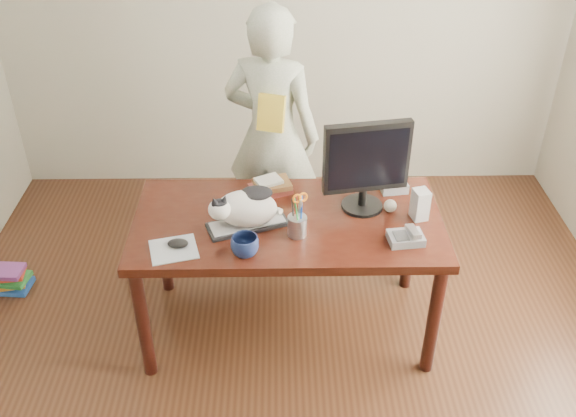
{
  "coord_description": "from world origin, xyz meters",
  "views": [
    {
      "loc": [
        -0.04,
        -2.11,
        2.66
      ],
      "look_at": [
        0.0,
        0.55,
        0.85
      ],
      "focal_mm": 40.0,
      "sensor_mm": 36.0,
      "label": 1
    }
  ],
  "objects_px": {
    "cat": "(244,207)",
    "calculator": "(392,182)",
    "desk": "(288,233)",
    "pen_cup": "(297,223)",
    "monitor": "(366,162)",
    "speaker": "(420,204)",
    "baseball": "(390,206)",
    "coffee_mug": "(245,246)",
    "book_pile_b": "(9,279)",
    "book_stack": "(271,186)",
    "mouse": "(178,243)",
    "keyboard": "(247,224)",
    "person": "(272,135)",
    "phone": "(406,237)"
  },
  "relations": [
    {
      "from": "desk",
      "to": "pen_cup",
      "type": "xyz_separation_m",
      "value": [
        0.04,
        -0.21,
        0.21
      ]
    },
    {
      "from": "person",
      "to": "keyboard",
      "type": "bearing_deg",
      "value": 99.1
    },
    {
      "from": "keyboard",
      "to": "pen_cup",
      "type": "height_order",
      "value": "pen_cup"
    },
    {
      "from": "pen_cup",
      "to": "calculator",
      "type": "distance_m",
      "value": 0.7
    },
    {
      "from": "cat",
      "to": "person",
      "type": "bearing_deg",
      "value": 61.34
    },
    {
      "from": "cat",
      "to": "book_pile_b",
      "type": "xyz_separation_m",
      "value": [
        -1.5,
        0.41,
        -0.8
      ]
    },
    {
      "from": "phone",
      "to": "book_stack",
      "type": "distance_m",
      "value": 0.82
    },
    {
      "from": "phone",
      "to": "book_pile_b",
      "type": "distance_m",
      "value": 2.47
    },
    {
      "from": "pen_cup",
      "to": "baseball",
      "type": "bearing_deg",
      "value": 21.9
    },
    {
      "from": "pen_cup",
      "to": "calculator",
      "type": "xyz_separation_m",
      "value": [
        0.54,
        0.44,
        -0.04
      ]
    },
    {
      "from": "speaker",
      "to": "book_pile_b",
      "type": "distance_m",
      "value": 2.54
    },
    {
      "from": "cat",
      "to": "speaker",
      "type": "bearing_deg",
      "value": -15.75
    },
    {
      "from": "baseball",
      "to": "coffee_mug",
      "type": "bearing_deg",
      "value": -154.34
    },
    {
      "from": "speaker",
      "to": "book_pile_b",
      "type": "xyz_separation_m",
      "value": [
        -2.4,
        0.35,
        -0.76
      ]
    },
    {
      "from": "phone",
      "to": "book_pile_b",
      "type": "relative_size",
      "value": 0.71
    },
    {
      "from": "phone",
      "to": "book_pile_b",
      "type": "bearing_deg",
      "value": 159.86
    },
    {
      "from": "cat",
      "to": "monitor",
      "type": "distance_m",
      "value": 0.66
    },
    {
      "from": "phone",
      "to": "book_stack",
      "type": "bearing_deg",
      "value": 138.35
    },
    {
      "from": "book_stack",
      "to": "mouse",
      "type": "bearing_deg",
      "value": -152.06
    },
    {
      "from": "calculator",
      "to": "phone",
      "type": "bearing_deg",
      "value": -97.94
    },
    {
      "from": "cat",
      "to": "calculator",
      "type": "height_order",
      "value": "cat"
    },
    {
      "from": "book_pile_b",
      "to": "keyboard",
      "type": "bearing_deg",
      "value": -15.08
    },
    {
      "from": "book_stack",
      "to": "monitor",
      "type": "bearing_deg",
      "value": -40.13
    },
    {
      "from": "baseball",
      "to": "monitor",
      "type": "bearing_deg",
      "value": 170.58
    },
    {
      "from": "mouse",
      "to": "person",
      "type": "height_order",
      "value": "person"
    },
    {
      "from": "mouse",
      "to": "coffee_mug",
      "type": "distance_m",
      "value": 0.34
    },
    {
      "from": "speaker",
      "to": "baseball",
      "type": "height_order",
      "value": "speaker"
    },
    {
      "from": "monitor",
      "to": "coffee_mug",
      "type": "relative_size",
      "value": 3.75
    },
    {
      "from": "coffee_mug",
      "to": "baseball",
      "type": "distance_m",
      "value": 0.83
    },
    {
      "from": "book_stack",
      "to": "person",
      "type": "distance_m",
      "value": 0.54
    },
    {
      "from": "person",
      "to": "book_pile_b",
      "type": "distance_m",
      "value": 1.85
    },
    {
      "from": "desk",
      "to": "baseball",
      "type": "xyz_separation_m",
      "value": [
        0.54,
        -0.01,
        0.18
      ]
    },
    {
      "from": "coffee_mug",
      "to": "speaker",
      "type": "xyz_separation_m",
      "value": [
        0.89,
        0.3,
        0.03
      ]
    },
    {
      "from": "person",
      "to": "monitor",
      "type": "bearing_deg",
      "value": 141.25
    },
    {
      "from": "phone",
      "to": "cat",
      "type": "bearing_deg",
      "value": 163.56
    },
    {
      "from": "cat",
      "to": "coffee_mug",
      "type": "height_order",
      "value": "cat"
    },
    {
      "from": "mouse",
      "to": "book_pile_b",
      "type": "xyz_separation_m",
      "value": [
        -1.18,
        0.58,
        -0.7
      ]
    },
    {
      "from": "speaker",
      "to": "book_stack",
      "type": "xyz_separation_m",
      "value": [
        -0.77,
        0.26,
        -0.05
      ]
    },
    {
      "from": "desk",
      "to": "pen_cup",
      "type": "distance_m",
      "value": 0.31
    },
    {
      "from": "book_stack",
      "to": "book_pile_b",
      "type": "distance_m",
      "value": 1.78
    },
    {
      "from": "phone",
      "to": "speaker",
      "type": "distance_m",
      "value": 0.23
    },
    {
      "from": "desk",
      "to": "calculator",
      "type": "xyz_separation_m",
      "value": [
        0.58,
        0.23,
        0.18
      ]
    },
    {
      "from": "cat",
      "to": "coffee_mug",
      "type": "xyz_separation_m",
      "value": [
        0.01,
        -0.23,
        -0.07
      ]
    },
    {
      "from": "desk",
      "to": "cat",
      "type": "bearing_deg",
      "value": -146.87
    },
    {
      "from": "cat",
      "to": "book_pile_b",
      "type": "distance_m",
      "value": 1.75
    },
    {
      "from": "coffee_mug",
      "to": "book_pile_b",
      "type": "xyz_separation_m",
      "value": [
        -1.51,
        0.65,
        -0.73
      ]
    },
    {
      "from": "mouse",
      "to": "baseball",
      "type": "bearing_deg",
      "value": 0.45
    },
    {
      "from": "book_stack",
      "to": "keyboard",
      "type": "bearing_deg",
      "value": -129.91
    },
    {
      "from": "monitor",
      "to": "baseball",
      "type": "distance_m",
      "value": 0.29
    },
    {
      "from": "mouse",
      "to": "coffee_mug",
      "type": "bearing_deg",
      "value": -26.09
    }
  ]
}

